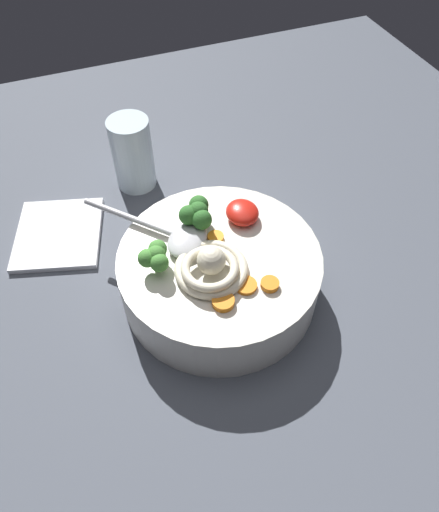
# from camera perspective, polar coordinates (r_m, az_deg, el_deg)

# --- Properties ---
(table_slab) EXTENTS (1.20, 1.20, 0.03)m
(table_slab) POSITION_cam_1_polar(r_m,az_deg,el_deg) (0.65, 0.35, -3.33)
(table_slab) COLOR #474C56
(table_slab) RESTS_ON ground
(soup_bowl) EXTENTS (0.25, 0.25, 0.07)m
(soup_bowl) POSITION_cam_1_polar(r_m,az_deg,el_deg) (0.60, -0.00, -2.06)
(soup_bowl) COLOR silver
(soup_bowl) RESTS_ON table_slab
(noodle_pile) EXTENTS (0.09, 0.09, 0.04)m
(noodle_pile) POSITION_cam_1_polar(r_m,az_deg,el_deg) (0.55, -1.03, -1.31)
(noodle_pile) COLOR beige
(noodle_pile) RESTS_ON soup_bowl
(soup_spoon) EXTENTS (0.15, 0.14, 0.02)m
(soup_spoon) POSITION_cam_1_polar(r_m,az_deg,el_deg) (0.58, -5.02, 2.42)
(soup_spoon) COLOR #B7B7BC
(soup_spoon) RESTS_ON soup_bowl
(chili_sauce_dollop) EXTENTS (0.05, 0.04, 0.02)m
(chili_sauce_dollop) POSITION_cam_1_polar(r_m,az_deg,el_deg) (0.61, 2.72, 5.20)
(chili_sauce_dollop) COLOR red
(chili_sauce_dollop) RESTS_ON soup_bowl
(broccoli_floret_beside_noodles) EXTENTS (0.05, 0.04, 0.04)m
(broccoli_floret_beside_noodles) POSITION_cam_1_polar(r_m,az_deg,el_deg) (0.59, -2.69, 5.10)
(broccoli_floret_beside_noodles) COLOR #7A9E60
(broccoli_floret_beside_noodles) RESTS_ON soup_bowl
(broccoli_floret_rear) EXTENTS (0.04, 0.04, 0.03)m
(broccoli_floret_rear) POSITION_cam_1_polar(r_m,az_deg,el_deg) (0.55, -7.65, -0.01)
(broccoli_floret_rear) COLOR #7A9E60
(broccoli_floret_rear) RESTS_ON soup_bowl
(carrot_slice_far) EXTENTS (0.03, 0.03, 0.00)m
(carrot_slice_far) POSITION_cam_1_polar(r_m,az_deg,el_deg) (0.54, 2.76, -3.63)
(carrot_slice_far) COLOR orange
(carrot_slice_far) RESTS_ON soup_bowl
(carrot_slice_near_spoon) EXTENTS (0.02, 0.02, 0.01)m
(carrot_slice_near_spoon) POSITION_cam_1_polar(r_m,az_deg,el_deg) (0.54, 5.99, -3.34)
(carrot_slice_near_spoon) COLOR orange
(carrot_slice_near_spoon) RESTS_ON soup_bowl
(carrot_slice_extra_a) EXTENTS (0.02, 0.02, 0.01)m
(carrot_slice_extra_a) POSITION_cam_1_polar(r_m,az_deg,el_deg) (0.59, -0.46, 2.24)
(carrot_slice_extra_a) COLOR orange
(carrot_slice_extra_a) RESTS_ON soup_bowl
(carrot_slice_right) EXTENTS (0.03, 0.03, 0.01)m
(carrot_slice_right) POSITION_cam_1_polar(r_m,az_deg,el_deg) (0.53, 0.44, -5.43)
(carrot_slice_right) COLOR orange
(carrot_slice_right) RESTS_ON soup_bowl
(drinking_glass) EXTENTS (0.06, 0.06, 0.11)m
(drinking_glass) POSITION_cam_1_polar(r_m,az_deg,el_deg) (0.74, -10.29, 11.85)
(drinking_glass) COLOR silver
(drinking_glass) RESTS_ON table_slab
(folded_napkin) EXTENTS (0.16, 0.15, 0.01)m
(folded_napkin) POSITION_cam_1_polar(r_m,az_deg,el_deg) (0.72, -18.55, 2.52)
(folded_napkin) COLOR white
(folded_napkin) RESTS_ON table_slab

